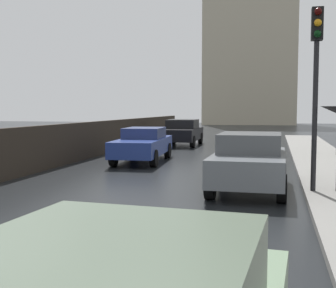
{
  "coord_description": "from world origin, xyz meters",
  "views": [
    {
      "loc": [
        3.3,
        -3.55,
        2.1
      ],
      "look_at": [
        0.42,
        8.48,
        1.11
      ],
      "focal_mm": 47.98,
      "sensor_mm": 36.0,
      "label": 1
    }
  ],
  "objects_px": {
    "car_black_behind_camera": "(182,132)",
    "traffic_light": "(316,65)",
    "car_grey_far_ahead": "(250,161)",
    "car_blue_near_kerb": "(143,144)"
  },
  "relations": [
    {
      "from": "car_grey_far_ahead",
      "to": "car_black_behind_camera",
      "type": "distance_m",
      "value": 13.97
    },
    {
      "from": "traffic_light",
      "to": "car_grey_far_ahead",
      "type": "bearing_deg",
      "value": 164.92
    },
    {
      "from": "car_black_behind_camera",
      "to": "traffic_light",
      "type": "relative_size",
      "value": 1.02
    },
    {
      "from": "car_grey_far_ahead",
      "to": "car_black_behind_camera",
      "type": "bearing_deg",
      "value": 109.34
    },
    {
      "from": "traffic_light",
      "to": "car_black_behind_camera",
      "type": "bearing_deg",
      "value": 113.65
    },
    {
      "from": "car_blue_near_kerb",
      "to": "car_black_behind_camera",
      "type": "bearing_deg",
      "value": -93.78
    },
    {
      "from": "car_grey_far_ahead",
      "to": "traffic_light",
      "type": "bearing_deg",
      "value": -14.37
    },
    {
      "from": "car_blue_near_kerb",
      "to": "car_black_behind_camera",
      "type": "distance_m",
      "value": 7.87
    },
    {
      "from": "car_grey_far_ahead",
      "to": "traffic_light",
      "type": "height_order",
      "value": "traffic_light"
    },
    {
      "from": "car_blue_near_kerb",
      "to": "traffic_light",
      "type": "bearing_deg",
      "value": 131.66
    }
  ]
}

